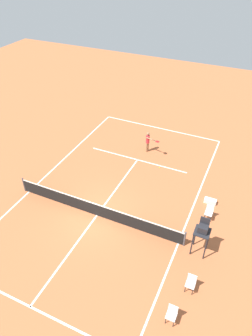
{
  "coord_description": "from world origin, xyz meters",
  "views": [
    {
      "loc": [
        -7.09,
        11.21,
        13.69
      ],
      "look_at": [
        -0.07,
        -4.11,
        0.8
      ],
      "focal_mm": 32.86,
      "sensor_mm": 36.0,
      "label": 1
    }
  ],
  "objects_px": {
    "courtside_chair_far": "(172,313)",
    "equipment_bag": "(210,201)",
    "player_serving": "(148,140)",
    "tennis_ball": "(159,167)",
    "umpire_chair": "(202,231)",
    "courtside_chair_near": "(191,282)",
    "courtside_chair_mid": "(209,212)"
  },
  "relations": [
    {
      "from": "umpire_chair",
      "to": "courtside_chair_mid",
      "type": "relative_size",
      "value": 2.54
    },
    {
      "from": "equipment_bag",
      "to": "umpire_chair",
      "type": "bearing_deg",
      "value": 93.43
    },
    {
      "from": "courtside_chair_mid",
      "to": "courtside_chair_far",
      "type": "height_order",
      "value": "same"
    },
    {
      "from": "tennis_ball",
      "to": "umpire_chair",
      "type": "height_order",
      "value": "umpire_chair"
    },
    {
      "from": "tennis_ball",
      "to": "umpire_chair",
      "type": "bearing_deg",
      "value": 125.72
    },
    {
      "from": "player_serving",
      "to": "courtside_chair_far",
      "type": "xyz_separation_m",
      "value": [
        -5.81,
        11.99,
        -0.47
      ]
    },
    {
      "from": "player_serving",
      "to": "umpire_chair",
      "type": "relative_size",
      "value": 0.7
    },
    {
      "from": "player_serving",
      "to": "courtside_chair_far",
      "type": "height_order",
      "value": "player_serving"
    },
    {
      "from": "courtside_chair_far",
      "to": "equipment_bag",
      "type": "bearing_deg",
      "value": -89.61
    },
    {
      "from": "courtside_chair_mid",
      "to": "courtside_chair_far",
      "type": "bearing_deg",
      "value": 89.03
    },
    {
      "from": "tennis_ball",
      "to": "equipment_bag",
      "type": "bearing_deg",
      "value": 152.99
    },
    {
      "from": "courtside_chair_near",
      "to": "equipment_bag",
      "type": "height_order",
      "value": "courtside_chair_near"
    },
    {
      "from": "player_serving",
      "to": "courtside_chair_far",
      "type": "bearing_deg",
      "value": 37.41
    },
    {
      "from": "player_serving",
      "to": "umpire_chair",
      "type": "distance_m",
      "value": 9.87
    },
    {
      "from": "player_serving",
      "to": "courtside_chair_mid",
      "type": "bearing_deg",
      "value": 60.4
    },
    {
      "from": "tennis_ball",
      "to": "courtside_chair_near",
      "type": "xyz_separation_m",
      "value": [
        -4.6,
        8.51,
        0.5
      ]
    },
    {
      "from": "umpire_chair",
      "to": "courtside_chair_mid",
      "type": "xyz_separation_m",
      "value": [
        0.07,
        -2.63,
        -1.07
      ]
    },
    {
      "from": "umpire_chair",
      "to": "courtside_chair_far",
      "type": "height_order",
      "value": "umpire_chair"
    },
    {
      "from": "tennis_ball",
      "to": "umpire_chair",
      "type": "distance_m",
      "value": 7.74
    },
    {
      "from": "courtside_chair_near",
      "to": "equipment_bag",
      "type": "xyz_separation_m",
      "value": [
        0.41,
        -6.38,
        -0.38
      ]
    },
    {
      "from": "courtside_chair_far",
      "to": "courtside_chair_near",
      "type": "bearing_deg",
      "value": -101.18
    },
    {
      "from": "tennis_ball",
      "to": "courtside_chair_mid",
      "type": "xyz_separation_m",
      "value": [
        -4.35,
        3.52,
        0.5
      ]
    },
    {
      "from": "tennis_ball",
      "to": "courtside_chair_near",
      "type": "bearing_deg",
      "value": 118.36
    },
    {
      "from": "courtside_chair_near",
      "to": "courtside_chair_far",
      "type": "distance_m",
      "value": 1.85
    },
    {
      "from": "courtside_chair_near",
      "to": "courtside_chair_mid",
      "type": "bearing_deg",
      "value": -87.21
    },
    {
      "from": "tennis_ball",
      "to": "courtside_chair_mid",
      "type": "relative_size",
      "value": 0.07
    },
    {
      "from": "tennis_ball",
      "to": "courtside_chair_mid",
      "type": "bearing_deg",
      "value": 141.04
    },
    {
      "from": "player_serving",
      "to": "equipment_bag",
      "type": "distance_m",
      "value": 6.95
    },
    {
      "from": "courtside_chair_mid",
      "to": "equipment_bag",
      "type": "height_order",
      "value": "courtside_chair_mid"
    },
    {
      "from": "courtside_chair_mid",
      "to": "courtside_chair_far",
      "type": "relative_size",
      "value": 1.0
    },
    {
      "from": "courtside_chair_far",
      "to": "equipment_bag",
      "type": "distance_m",
      "value": 8.21
    },
    {
      "from": "umpire_chair",
      "to": "player_serving",
      "type": "bearing_deg",
      "value": -52.48
    }
  ]
}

